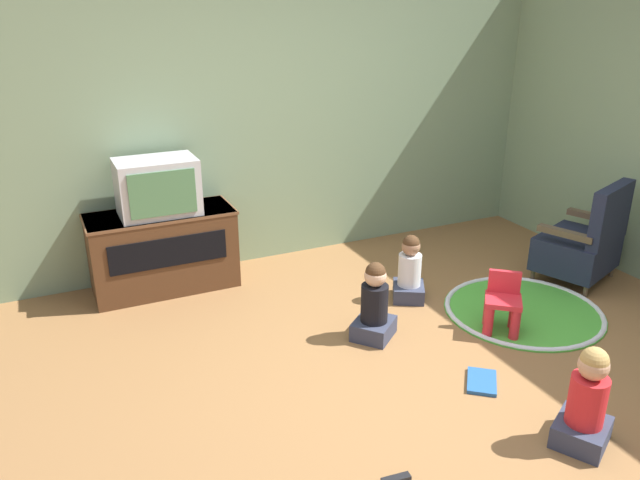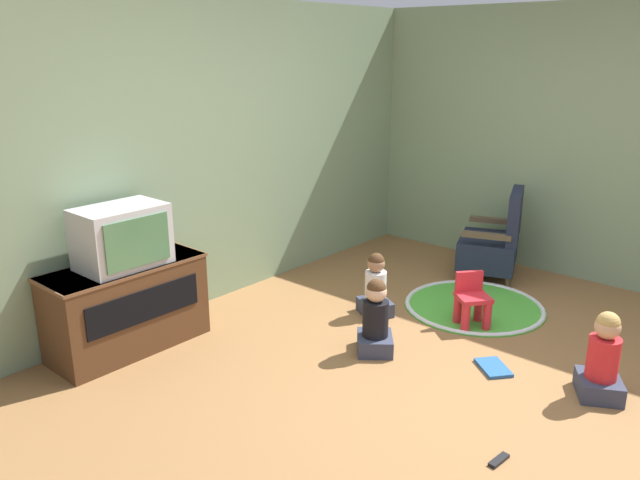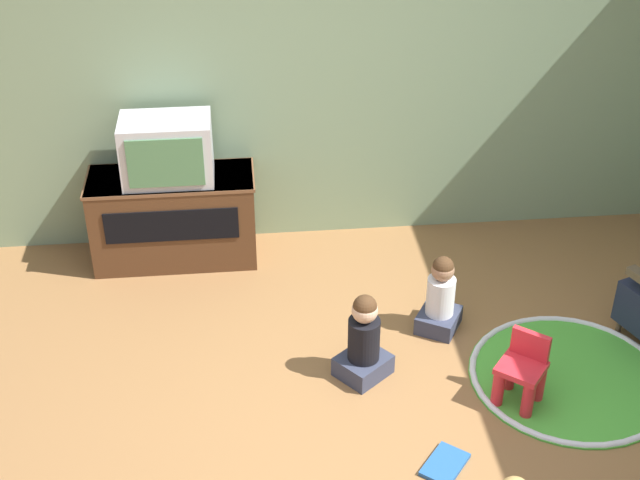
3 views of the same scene
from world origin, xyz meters
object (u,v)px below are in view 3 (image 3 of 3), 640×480
television (167,150)px  book (445,465)px  child_watching_center (440,298)px  tv_cabinet (174,216)px  yellow_kid_chair (521,374)px  child_watching_left (364,341)px

television → book: bearing=-55.8°
book → television: bearing=73.0°
child_watching_center → tv_cabinet: bearing=89.5°
child_watching_center → book: child_watching_center is taller
television → book: television is taller
yellow_kid_chair → child_watching_left: (-0.86, 0.32, 0.05)m
television → child_watching_left: 1.91m
tv_cabinet → yellow_kid_chair: bearing=-40.9°
yellow_kid_chair → child_watching_center: child_watching_center is taller
yellow_kid_chair → child_watching_left: size_ratio=0.77×
yellow_kid_chair → television: bearing=178.5°
child_watching_center → child_watching_left: bearing=156.7°
child_watching_left → child_watching_center: child_watching_left is taller
television → child_watching_center: size_ratio=1.13×
tv_cabinet → television: size_ratio=1.90×
tv_cabinet → yellow_kid_chair: (2.00, -1.73, -0.14)m
child_watching_center → book: (-0.22, -1.18, -0.22)m
child_watching_left → child_watching_center: size_ratio=1.06×
child_watching_left → book: child_watching_left is taller
television → child_watching_left: bearing=-50.4°
television → book: (1.47, -2.17, -0.86)m
child_watching_left → yellow_kid_chair: bearing=-60.2°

